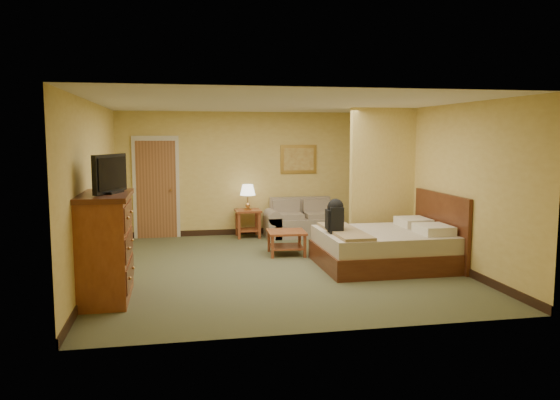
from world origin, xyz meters
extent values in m
plane|color=#525537|center=(0.00, 0.00, 0.00)|extent=(6.00, 6.00, 0.00)
plane|color=white|center=(0.00, 0.00, 2.60)|extent=(6.00, 6.00, 0.00)
cube|color=#DABB5D|center=(0.00, 3.00, 1.30)|extent=(5.50, 0.02, 2.60)
cube|color=#DABB5D|center=(-2.75, 0.00, 1.30)|extent=(0.02, 6.00, 2.60)
cube|color=#DABB5D|center=(2.75, 0.00, 1.30)|extent=(0.02, 6.00, 2.60)
cube|color=#DABB5D|center=(2.15, 0.93, 1.30)|extent=(1.20, 0.15, 2.60)
cube|color=beige|center=(-1.95, 2.97, 1.05)|extent=(0.94, 0.06, 2.10)
cube|color=brown|center=(-1.95, 2.96, 1.00)|extent=(0.80, 0.04, 2.00)
cylinder|color=#B58042|center=(-1.65, 2.90, 1.00)|extent=(0.04, 0.12, 0.04)
cube|color=black|center=(0.00, 2.99, 0.06)|extent=(5.50, 0.02, 0.12)
cube|color=gray|center=(1.05, 2.52, 0.20)|extent=(1.31, 0.70, 0.39)
cube|color=gray|center=(1.05, 2.83, 0.60)|extent=(1.31, 0.17, 0.41)
cube|color=gray|center=(0.40, 2.52, 0.22)|extent=(0.28, 0.70, 0.44)
cube|color=gray|center=(1.70, 2.52, 0.22)|extent=(0.28, 0.70, 0.44)
cube|color=brown|center=(-0.10, 2.65, 0.56)|extent=(0.52, 0.52, 0.04)
cube|color=brown|center=(-0.10, 2.65, 0.16)|extent=(0.44, 0.44, 0.03)
cube|color=brown|center=(-0.31, 2.44, 0.27)|extent=(0.05, 0.05, 0.53)
cube|color=brown|center=(0.11, 2.44, 0.27)|extent=(0.05, 0.05, 0.53)
cube|color=brown|center=(-0.31, 2.86, 0.27)|extent=(0.05, 0.05, 0.53)
cube|color=brown|center=(0.11, 2.86, 0.27)|extent=(0.05, 0.05, 0.53)
cylinder|color=#B58042|center=(-0.10, 2.65, 0.59)|extent=(0.16, 0.16, 0.04)
cylinder|color=#B58042|center=(-0.10, 2.65, 0.80)|extent=(0.02, 0.02, 0.27)
cone|color=white|center=(-0.10, 2.65, 0.99)|extent=(0.32, 0.32, 0.22)
cube|color=brown|center=(0.35, 0.86, 0.40)|extent=(0.70, 0.70, 0.04)
cube|color=brown|center=(0.35, 0.86, 0.14)|extent=(0.60, 0.60, 0.03)
cube|color=brown|center=(0.07, 0.58, 0.20)|extent=(0.05, 0.05, 0.40)
cube|color=brown|center=(0.64, 1.14, 0.20)|extent=(0.05, 0.05, 0.40)
cube|color=#B78E3F|center=(1.05, 2.98, 1.60)|extent=(0.79, 0.03, 0.61)
cube|color=#B17C36|center=(1.05, 2.96, 1.60)|extent=(0.66, 0.02, 0.48)
cube|color=brown|center=(-2.48, -1.30, 0.66)|extent=(0.60, 1.20, 1.31)
cube|color=#491F11|center=(-2.48, -1.30, 1.34)|extent=(0.68, 1.29, 0.07)
cube|color=black|center=(-2.38, -1.30, 1.39)|extent=(0.31, 0.40, 0.03)
cube|color=black|center=(-2.38, -1.30, 1.63)|extent=(0.34, 0.78, 0.49)
cube|color=#491F11|center=(1.75, -0.28, 0.16)|extent=(2.13, 1.70, 0.32)
cube|color=beige|center=(1.75, -0.28, 0.45)|extent=(2.06, 1.64, 0.26)
cube|color=#491F11|center=(2.71, -0.28, 0.59)|extent=(0.06, 1.81, 1.17)
cube|color=white|center=(2.40, -0.65, 0.64)|extent=(0.48, 0.59, 0.15)
cube|color=white|center=(2.40, 0.09, 0.64)|extent=(0.48, 0.59, 0.15)
cube|color=#90774E|center=(1.06, -0.28, 0.60)|extent=(0.48, 1.60, 0.05)
cube|color=black|center=(0.91, -0.26, 0.78)|extent=(0.23, 0.33, 0.42)
sphere|color=black|center=(0.91, -0.26, 0.99)|extent=(0.25, 0.25, 0.25)
camera|label=1|loc=(-1.57, -8.47, 2.11)|focal=35.00mm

